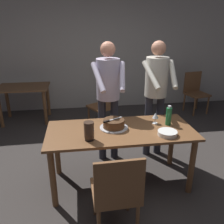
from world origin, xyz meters
The scene contains 15 objects.
ground_plane centered at (0.00, 0.00, 0.00)m, with size 14.00×14.00×0.00m, color #383330.
back_wall centered at (0.00, 2.99, 1.35)m, with size 10.00×0.12×2.70m, color #BCB7AD.
main_dining_table centered at (0.00, 0.00, 0.64)m, with size 1.75×0.77×0.75m.
cake_on_platter centered at (-0.07, 0.06, 0.80)m, with size 0.34×0.34×0.11m.
cake_knife centered at (-0.14, 0.02, 0.87)m, with size 0.25×0.15×0.02m.
plate_stack centered at (0.50, -0.22, 0.78)m, with size 0.22×0.22×0.05m.
wine_glass_near centered at (0.46, 0.12, 0.85)m, with size 0.08×0.08×0.14m.
water_bottle centered at (0.61, 0.06, 0.86)m, with size 0.07×0.07×0.25m.
hurricane_lamp centered at (-0.38, -0.21, 0.86)m, with size 0.11×0.11×0.21m.
person_cutting_cake centered at (-0.07, 0.60, 1.08)m, with size 0.47×0.56×1.72m.
person_standing_beside centered at (0.63, 0.63, 1.08)m, with size 0.47×0.56×1.72m.
chair_near_side centered at (-0.17, -0.76, 0.49)m, with size 0.45×0.45×0.90m.
background_table centered at (-1.58, 2.29, 0.58)m, with size 1.00×0.70×0.74m.
background_chair_0 centered at (2.14, 2.30, 0.49)m, with size 0.52×0.52×0.90m.
background_chair_1 centered at (-0.01, 1.66, 0.49)m, with size 0.60×0.60×0.90m.
Camera 1 is at (-0.47, -2.48, 1.95)m, focal length 37.50 mm.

